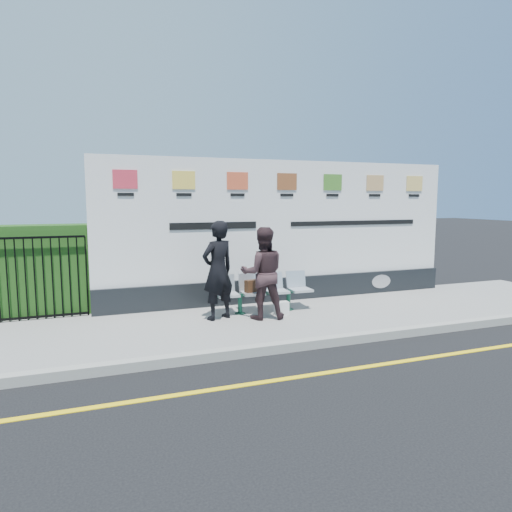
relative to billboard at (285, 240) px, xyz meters
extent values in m
plane|color=black|center=(-0.50, -3.85, -1.42)|extent=(80.00, 80.00, 0.00)
cube|color=gray|center=(-0.50, -1.35, -1.36)|extent=(14.00, 3.00, 0.12)
cube|color=gray|center=(-0.50, -2.85, -1.35)|extent=(14.00, 0.18, 0.14)
cube|color=yellow|center=(-0.50, -3.85, -1.42)|extent=(14.00, 0.10, 0.01)
cube|color=black|center=(0.00, 0.00, -1.05)|extent=(8.00, 0.30, 0.50)
cube|color=silver|center=(0.00, 0.00, 0.45)|extent=(8.00, 0.14, 2.50)
cube|color=#1F4815|center=(-5.08, 0.45, -0.45)|extent=(2.35, 0.70, 1.70)
imported|color=black|center=(-1.82, -1.10, -0.40)|extent=(0.77, 0.64, 1.80)
imported|color=#332124|center=(-1.04, -1.34, -0.46)|extent=(0.93, 0.79, 1.68)
cube|color=#321B0D|center=(-1.07, -0.89, -0.77)|extent=(0.32, 0.21, 0.23)
cube|color=silver|center=(-0.62, -1.25, -1.17)|extent=(0.26, 0.15, 0.26)
camera|label=1|loc=(-4.01, -8.98, 0.87)|focal=32.00mm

